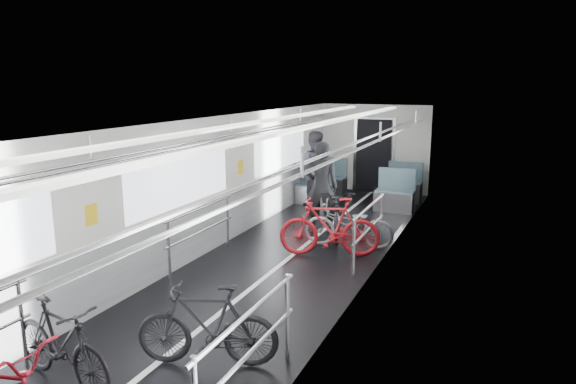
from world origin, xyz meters
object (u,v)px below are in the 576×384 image
object	(u,v)px
person_standing	(321,187)
person_seated	(314,169)
bike_right_near	(207,325)
bike_aisle	(337,211)
bike_right_mid	(349,225)
bike_left_mid	(61,343)
bike_right_far	(330,227)

from	to	relation	value
person_standing	person_seated	distance (m)	2.20
bike_right_near	person_standing	size ratio (longest dim) A/B	0.83
bike_right_near	bike_aisle	distance (m)	5.17
bike_right_mid	bike_left_mid	bearing A→B (deg)	-24.75
bike_left_mid	person_standing	size ratio (longest dim) A/B	0.81
bike_right_mid	bike_aisle	bearing A→B (deg)	-156.31
bike_left_mid	bike_right_mid	xyz separation A→B (m)	(1.40, 5.37, -0.02)
bike_left_mid	bike_right_near	size ratio (longest dim) A/B	0.98
person_standing	person_seated	size ratio (longest dim) A/B	1.00
bike_left_mid	bike_right_near	xyz separation A→B (m)	(1.15, 0.88, 0.01)
bike_right_far	person_standing	distance (m)	1.57
person_standing	person_seated	bearing A→B (deg)	-83.88
bike_aisle	person_seated	world-z (taller)	person_seated
bike_right_mid	bike_aisle	distance (m)	0.81
person_standing	bike_right_far	bearing A→B (deg)	97.14
bike_left_mid	bike_aisle	world-z (taller)	bike_aisle
bike_right_mid	person_seated	xyz separation A→B (m)	(-1.72, 2.77, 0.50)
bike_right_near	bike_right_far	distance (m)	3.89
bike_aisle	person_standing	distance (m)	0.58
person_seated	person_standing	bearing A→B (deg)	98.88
bike_aisle	person_standing	size ratio (longest dim) A/B	1.00
person_seated	bike_right_mid	bearing A→B (deg)	106.44
bike_right_near	bike_left_mid	bearing A→B (deg)	-71.24
bike_right_mid	bike_right_near	bearing A→B (deg)	-13.30
bike_right_far	bike_right_mid	bearing A→B (deg)	146.29
bike_right_mid	person_seated	bearing A→B (deg)	-158.34
bike_right_mid	bike_right_far	size ratio (longest dim) A/B	0.93
bike_left_mid	person_seated	distance (m)	8.17
bike_right_near	person_seated	bearing A→B (deg)	172.80
bike_right_near	bike_right_mid	bearing A→B (deg)	158.20
person_seated	bike_right_far	bearing A→B (deg)	99.29
bike_left_mid	bike_right_mid	world-z (taller)	bike_left_mid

